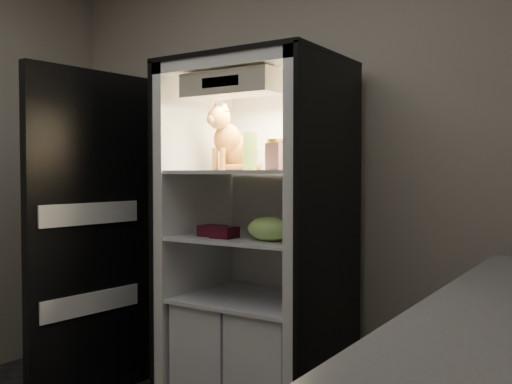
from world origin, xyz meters
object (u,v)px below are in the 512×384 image
parmesan_shaker (250,151)px  salsa_jar (275,155)px  cream_carton (276,157)px  soda_can_b (297,227)px  pepper_jar (297,151)px  soda_can_c (275,228)px  berry_box_left (212,231)px  grape_bag (270,229)px  tabby_cat (234,145)px  mayo_tub (282,160)px  berry_box_right (225,232)px  soda_can_a (295,224)px  condiment_jar (257,227)px  refrigerator (260,262)px

parmesan_shaker → salsa_jar: 0.18m
cream_carton → soda_can_b: (0.04, 0.15, -0.35)m
pepper_jar → soda_can_c: bearing=-114.8°
soda_can_c → berry_box_left: (-0.35, -0.07, -0.03)m
cream_carton → grape_bag: bearing=150.9°
salsa_jar → parmesan_shaker: bearing=171.0°
parmesan_shaker → tabby_cat: bearing=156.6°
soda_can_c → mayo_tub: bearing=111.0°
salsa_jar → grape_bag: salsa_jar is taller
tabby_cat → berry_box_right: tabby_cat is taller
cream_carton → soda_can_c: cream_carton is taller
soda_can_a → berry_box_left: 0.44m
berry_box_left → mayo_tub: bearing=45.7°
salsa_jar → berry_box_right: 0.48m
berry_box_left → soda_can_b: bearing=13.5°
cream_carton → soda_can_b: 0.38m
mayo_tub → parmesan_shaker: bearing=-130.9°
condiment_jar → berry_box_right: 0.20m
salsa_jar → berry_box_left: 0.53m
mayo_tub → pepper_jar: (0.14, -0.08, 0.04)m
mayo_tub → condiment_jar: 0.39m
mayo_tub → soda_can_b: bearing=-41.9°
soda_can_a → salsa_jar: bearing=-110.4°
berry_box_left → salsa_jar: bearing=18.6°
pepper_jar → cream_carton: bearing=-86.9°
refrigerator → berry_box_left: refrigerator is taller
parmesan_shaker → refrigerator: bearing=67.1°
parmesan_shaker → berry_box_left: parmesan_shaker is taller
salsa_jar → soda_can_a: size_ratio=1.23×
tabby_cat → parmesan_shaker: tabby_cat is taller
mayo_tub → soda_can_a: bearing=-21.1°
berry_box_left → soda_can_c: bearing=11.8°
condiment_jar → grape_bag: grape_bag is taller
mayo_tub → soda_can_a: mayo_tub is taller
pepper_jar → soda_can_b: 0.40m
soda_can_b → salsa_jar: bearing=179.8°
tabby_cat → soda_can_a: tabby_cat is taller
soda_can_b → soda_can_c: bearing=-161.2°
soda_can_a → pepper_jar: bearing=-49.8°
berry_box_right → soda_can_c: bearing=24.7°
tabby_cat → mayo_tub: tabby_cat is taller
soda_can_b → berry_box_left: bearing=-166.5°
tabby_cat → pepper_jar: tabby_cat is taller
mayo_tub → berry_box_left: bearing=-134.3°
cream_carton → pepper_jar: bearing=93.1°
salsa_jar → grape_bag: 0.39m
refrigerator → pepper_jar: bearing=-0.1°
cream_carton → soda_can_b: size_ratio=1.02×
refrigerator → soda_can_b: bearing=-17.7°
pepper_jar → berry_box_right: pepper_jar is taller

